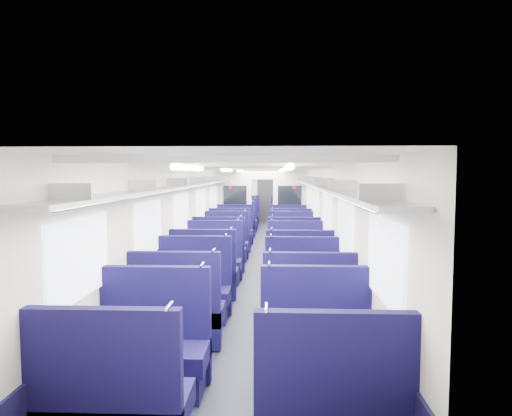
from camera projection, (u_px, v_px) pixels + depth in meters
The scene contains 40 objects.
floor at pixel (259, 259), 11.71m from camera, with size 2.80×18.00×0.01m, color black.
ceiling at pixel (259, 167), 11.53m from camera, with size 2.80×18.00×0.01m, color white.
wall_left at pixel (204, 213), 11.67m from camera, with size 0.02×18.00×2.35m, color beige.
dado_left at pixel (205, 245), 11.74m from camera, with size 0.03×17.90×0.70m, color #15113A.
wall_right at pixel (314, 214), 11.56m from camera, with size 0.02×18.00×2.35m, color beige.
dado_right at pixel (313, 246), 11.62m from camera, with size 0.03×17.90×0.70m, color #15113A.
wall_far at pixel (266, 196), 20.58m from camera, with size 2.80×0.02×2.35m, color beige.
luggage_rack_left at pixel (211, 182), 11.60m from camera, with size 0.36×17.40×0.18m.
luggage_rack_right at pixel (307, 182), 11.51m from camera, with size 0.36×17.40×0.18m.
windows at pixel (258, 205), 11.14m from camera, with size 2.78×15.60×0.75m.
ceiling_fittings at pixel (259, 169), 11.27m from camera, with size 2.70×16.06×0.11m.
end_door at pixel (266, 200), 20.54m from camera, with size 0.75×0.06×2.00m, color black.
bulkhead at pixel (262, 203), 14.68m from camera, with size 2.80×0.10×2.35m.
seat_0 at pixel (112, 411), 3.47m from camera, with size 1.15×0.63×1.27m.
seat_2 at pixel (152, 352), 4.61m from camera, with size 1.15×0.63×1.27m.
seat_3 at pixel (317, 352), 4.63m from camera, with size 1.15×0.63×1.27m.
seat_4 at pixel (178, 316), 5.80m from camera, with size 1.15×0.63×1.27m.
seat_5 at pixel (308, 317), 5.74m from camera, with size 1.15×0.63×1.27m.
seat_6 at pixel (193, 293), 6.88m from camera, with size 1.15×0.63×1.27m.
seat_7 at pixel (303, 295), 6.79m from camera, with size 1.15×0.63×1.27m.
seat_8 at pixel (204, 276), 8.02m from camera, with size 1.15×0.63×1.27m.
seat_9 at pixel (299, 278), 7.91m from camera, with size 1.15×0.63×1.27m.
seat_10 at pixel (213, 263), 9.17m from camera, with size 1.15×0.63×1.27m.
seat_11 at pixel (296, 264), 9.08m from camera, with size 1.15×0.63×1.27m.
seat_12 at pixel (220, 254), 10.23m from camera, with size 1.15×0.63×1.27m.
seat_13 at pixel (294, 254), 10.16m from camera, with size 1.15×0.63×1.27m.
seat_14 at pixel (226, 245), 11.44m from camera, with size 1.15×0.63×1.27m.
seat_15 at pixel (292, 245), 11.44m from camera, with size 1.15×0.63×1.27m.
seat_16 at pixel (230, 238), 12.71m from camera, with size 1.15×0.63×1.27m.
seat_17 at pixel (290, 238), 12.64m from camera, with size 1.15×0.63×1.27m.
seat_18 at pixel (234, 233), 13.88m from camera, with size 1.15×0.63×1.27m.
seat_19 at pixel (289, 233), 13.69m from camera, with size 1.15×0.63×1.27m.
seat_20 at pixel (239, 226), 15.69m from camera, with size 1.15×0.63×1.27m.
seat_21 at pixel (287, 226), 15.74m from camera, with size 1.15×0.63×1.27m.
seat_22 at pixel (241, 222), 16.88m from camera, with size 1.15×0.63×1.27m.
seat_23 at pixel (286, 222), 16.88m from camera, with size 1.15×0.63×1.27m.
seat_24 at pixel (244, 219), 18.14m from camera, with size 1.15×0.63×1.27m.
seat_25 at pixel (286, 219), 17.93m from camera, with size 1.15×0.63×1.27m.
seat_26 at pixel (246, 216), 19.38m from camera, with size 1.15×0.63×1.27m.
seat_27 at pixel (285, 216), 19.11m from camera, with size 1.15×0.63×1.27m.
Camera 1 is at (0.40, -11.56, 2.20)m, focal length 32.07 mm.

